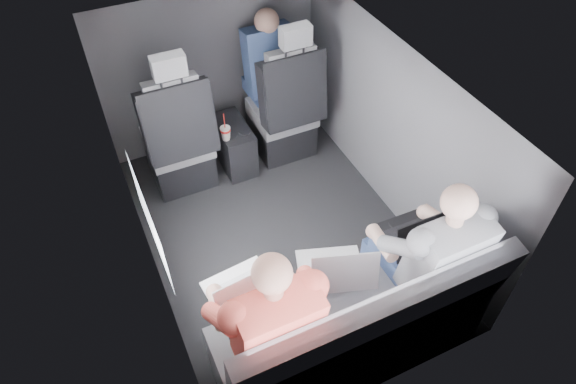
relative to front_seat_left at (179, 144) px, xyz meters
name	(u,v)px	position (x,y,z in m)	size (l,w,h in m)	color
floor	(278,235)	(0.45, -0.84, -0.40)	(2.60, 2.60, 0.00)	black
ceiling	(275,80)	(0.45, -0.84, 0.95)	(2.60, 2.60, 0.00)	#B2B2AD
panel_left	(141,212)	(-0.45, -0.84, 0.27)	(0.02, 2.60, 1.35)	#56565B
panel_right	(393,131)	(1.35, -0.84, 0.27)	(0.02, 2.60, 1.35)	#56565B
panel_front	(211,70)	(0.45, 0.46, 0.27)	(1.80, 0.02, 1.35)	#56565B
panel_back	(386,331)	(0.45, -2.14, 0.27)	(1.80, 0.02, 1.35)	#56565B
side_window	(149,220)	(-0.43, -1.14, 0.50)	(0.02, 0.75, 0.42)	white
seatbelt	(294,83)	(0.90, -0.17, 0.40)	(0.05, 0.01, 0.65)	black
front_seat_left	(179,144)	(0.00, 0.00, 0.00)	(0.52, 0.58, 1.26)	black
front_seat_right	(285,114)	(0.90, 0.00, 0.00)	(0.52, 0.58, 1.26)	black
center_console	(234,145)	(0.45, 0.04, -0.20)	(0.24, 0.48, 0.41)	black
rear_bench	(354,329)	(0.45, -1.90, -0.09)	(1.60, 0.57, 0.92)	slate
soda_cup	(226,133)	(0.35, -0.09, 0.06)	(0.08, 0.08, 0.24)	white
laptop_white	(243,290)	(-0.09, -1.59, 0.24)	(0.39, 0.37, 0.27)	white
laptop_silver	(335,269)	(0.42, -1.68, 0.24)	(0.43, 0.43, 0.26)	silver
laptop_black	(411,234)	(0.95, -1.65, 0.23)	(0.36, 0.32, 0.25)	black
passenger_rear_left	(266,319)	(-0.05, -1.81, 0.24)	(0.52, 0.64, 1.25)	#323237
passenger_rear_right	(426,253)	(0.94, -1.81, 0.24)	(0.52, 0.63, 1.25)	navy
passenger_front_right	(268,63)	(0.87, 0.26, 0.35)	(0.39, 0.39, 0.77)	navy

